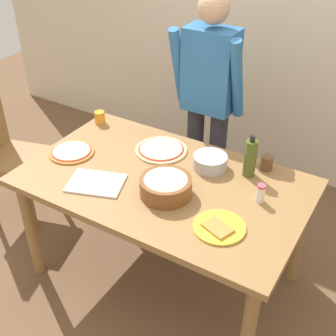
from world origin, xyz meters
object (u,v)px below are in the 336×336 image
Objects in this scene: olive_oil_bottle at (250,158)px; pizza_cooked_on_tray at (72,152)px; popcorn_bowl at (166,185)px; person_cook at (209,97)px; dining_table at (164,193)px; cup_small_brown at (267,163)px; salt_shaker at (261,193)px; chair_wooden_left at (6,150)px; plate_with_slice at (219,227)px; mixing_bowl_steel at (210,162)px; pizza_raw_on_board at (161,150)px; cutting_board_white at (96,183)px; cup_orange at (100,117)px.

pizza_cooked_on_tray is at bearing -161.29° from olive_oil_bottle.
popcorn_bowl is (0.71, -0.06, 0.05)m from pizza_cooked_on_tray.
dining_table is at bearing -81.87° from person_cook.
dining_table is at bearing -142.97° from olive_oil_bottle.
person_cook is 19.06× the size of cup_small_brown.
dining_table is 0.56m from salt_shaker.
pizza_cooked_on_tray is (0.69, -0.04, 0.23)m from chair_wooden_left.
salt_shaker is at bearing 7.17° from pizza_cooked_on_tray.
plate_with_slice is 0.51m from olive_oil_bottle.
dining_table is 8.00× the size of mixing_bowl_steel.
pizza_cooked_on_tray is at bearing -146.30° from pizza_raw_on_board.
pizza_cooked_on_tray is at bearing -159.69° from mixing_bowl_steel.
chair_wooden_left reaches higher than pizza_cooked_on_tray.
salt_shaker reaches higher than cutting_board_white.
plate_with_slice is at bearing -83.55° from olive_oil_bottle.
pizza_cooked_on_tray is 2.61× the size of salt_shaker.
popcorn_bowl is at bearing -103.75° from mixing_bowl_steel.
salt_shaker reaches higher than pizza_raw_on_board.
olive_oil_bottle is (-0.06, 0.50, 0.11)m from plate_with_slice.
dining_table is at bearing -124.62° from mixing_bowl_steel.
olive_oil_bottle is (1.02, 0.34, 0.10)m from pizza_cooked_on_tray.
cup_orange is (0.60, 0.36, 0.26)m from chair_wooden_left.
popcorn_bowl is at bearing -54.92° from pizza_raw_on_board.
person_cook reaches higher than dining_table.
salt_shaker is at bearing -53.49° from olive_oil_bottle.
mixing_bowl_steel is 0.33m from cup_small_brown.
olive_oil_bottle reaches higher than cup_orange.
mixing_bowl_steel is 0.40m from salt_shaker.
dining_table is 6.15× the size of plate_with_slice.
cup_orange is 1.00× the size of cup_small_brown.
mixing_bowl_steel is at bearing 157.95° from salt_shaker.
cup_small_brown is at bearing 2.67° from cup_orange.
mixing_bowl_steel is 2.35× the size of cup_orange.
person_cook is at bearing 102.39° from popcorn_bowl.
pizza_raw_on_board is 0.45m from popcorn_bowl.
popcorn_bowl is at bearing -127.36° from olive_oil_bottle.
mixing_bowl_steel is 0.78× the size of olive_oil_bottle.
dining_table is 0.81m from person_cook.
dining_table is at bearing -55.78° from pizza_raw_on_board.
salt_shaker reaches higher than cup_small_brown.
cup_orange is at bearing 154.40° from dining_table.
cup_small_brown reaches higher than pizza_raw_on_board.
salt_shaker is (0.08, -0.31, 0.01)m from cup_small_brown.
cutting_board_white is at bearing -142.67° from dining_table.
plate_with_slice is 0.87× the size of cutting_board_white.
salt_shaker is (1.85, 0.11, 0.27)m from chair_wooden_left.
salt_shaker is at bearing -12.63° from pizza_raw_on_board.
cup_small_brown reaches higher than mixing_bowl_steel.
cup_small_brown is at bearing -32.29° from person_cook.
popcorn_bowl reaches higher than pizza_cooked_on_tray.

